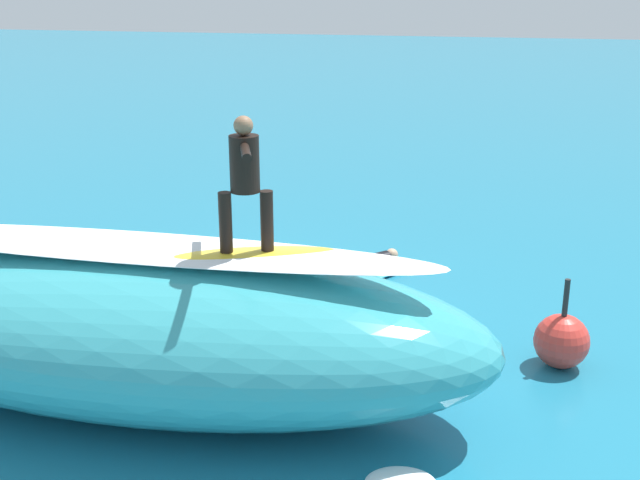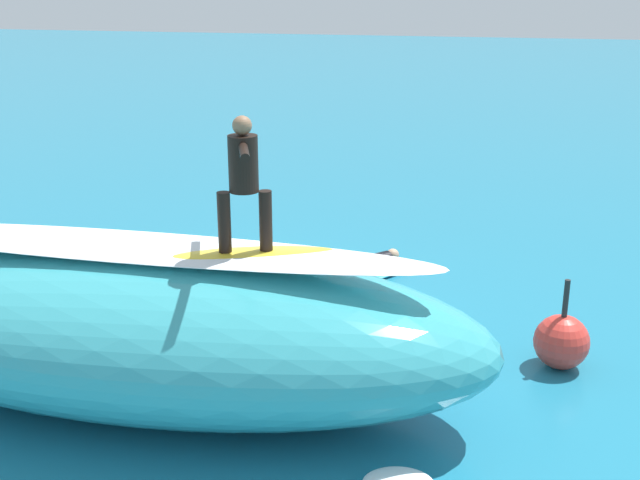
{
  "view_description": "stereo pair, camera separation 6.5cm",
  "coord_description": "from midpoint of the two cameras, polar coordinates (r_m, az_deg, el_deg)",
  "views": [
    {
      "loc": [
        -3.59,
        10.59,
        4.83
      ],
      "look_at": [
        -1.22,
        0.54,
        1.39
      ],
      "focal_mm": 44.41,
      "sensor_mm": 36.0,
      "label": 1
    },
    {
      "loc": [
        -3.66,
        10.58,
        4.83
      ],
      "look_at": [
        -1.22,
        0.54,
        1.39
      ],
      "focal_mm": 44.41,
      "sensor_mm": 36.0,
      "label": 2
    }
  ],
  "objects": [
    {
      "name": "surfboard_paddling",
      "position": [
        13.39,
        3.28,
        -2.55
      ],
      "size": [
        1.75,
        1.89,
        0.09
      ],
      "primitive_type": "ellipsoid",
      "rotation": [
        0.0,
        0.0,
        -2.3
      ],
      "color": "#33B2D1",
      "rests_on": "ground_plane"
    },
    {
      "name": "surfer_paddling",
      "position": [
        13.25,
        2.84,
        -1.93
      ],
      "size": [
        1.34,
        1.48,
        0.32
      ],
      "rotation": [
        0.0,
        0.0,
        -2.3
      ],
      "color": "black",
      "rests_on": "surfboard_paddling"
    },
    {
      "name": "foam_patch_mid",
      "position": [
        13.09,
        -3.24,
        -2.88
      ],
      "size": [
        0.86,
        0.97,
        0.17
      ],
      "primitive_type": "ellipsoid",
      "rotation": [
        0.0,
        0.0,
        1.43
      ],
      "color": "white",
      "rests_on": "ground_plane"
    },
    {
      "name": "buoy_marker",
      "position": [
        10.76,
        16.84,
        -6.97
      ],
      "size": [
        0.71,
        0.71,
        1.21
      ],
      "color": "red",
      "rests_on": "ground_plane"
    },
    {
      "name": "wave_foam_lip",
      "position": [
        9.2,
        -13.5,
        -0.48
      ],
      "size": [
        7.15,
        1.22,
        0.08
      ],
      "primitive_type": "ellipsoid",
      "rotation": [
        0.0,
        0.0,
        0.02
      ],
      "color": "white",
      "rests_on": "wave_crest"
    },
    {
      "name": "surfboard_riding",
      "position": [
        8.72,
        -5.47,
        -1.07
      ],
      "size": [
        2.06,
        1.17,
        0.09
      ],
      "primitive_type": "ellipsoid",
      "rotation": [
        0.0,
        0.0,
        0.37
      ],
      "color": "yellow",
      "rests_on": "wave_crest"
    },
    {
      "name": "surfer_riding",
      "position": [
        8.46,
        -5.66,
        4.75
      ],
      "size": [
        0.59,
        1.35,
        1.49
      ],
      "rotation": [
        0.0,
        0.0,
        0.37
      ],
      "color": "black",
      "rests_on": "surfboard_riding"
    },
    {
      "name": "ground_plane",
      "position": [
        12.19,
        -5.17,
        -5.01
      ],
      "size": [
        120.0,
        120.0,
        0.0
      ],
      "primitive_type": "plane",
      "color": "teal"
    },
    {
      "name": "wave_crest",
      "position": [
        9.56,
        -13.06,
        -6.07
      ],
      "size": [
        8.45,
        3.25,
        1.89
      ],
      "primitive_type": "ellipsoid",
      "rotation": [
        0.0,
        0.0,
        0.02
      ],
      "color": "teal",
      "rests_on": "ground_plane"
    }
  ]
}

